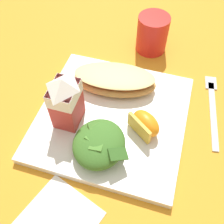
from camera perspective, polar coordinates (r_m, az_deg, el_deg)
name	(u,v)px	position (r m, az deg, el deg)	size (l,w,h in m)	color
ground	(112,120)	(0.53, 0.00, -1.64)	(3.00, 3.00, 0.00)	orange
white_plate	(112,117)	(0.53, 0.00, -1.15)	(0.28, 0.28, 0.02)	white
cheesy_pizza_bread	(115,80)	(0.55, 0.54, 6.77)	(0.10, 0.18, 0.04)	tan
green_salad_pile	(101,144)	(0.46, -2.24, -6.82)	(0.10, 0.10, 0.04)	#3D7028
milk_carton	(66,99)	(0.47, -9.83, 2.69)	(0.06, 0.05, 0.11)	#B7332D
orange_wedge_front	(145,124)	(0.49, 7.04, -2.49)	(0.06, 0.07, 0.04)	orange
paper_napkin	(57,221)	(0.46, -11.53, -21.70)	(0.11, 0.11, 0.00)	white
metal_fork	(213,104)	(0.59, 20.54, 1.62)	(0.19, 0.04, 0.01)	silver
drinking_red_cup	(152,34)	(0.66, 8.54, 16.12)	(0.07, 0.07, 0.09)	red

